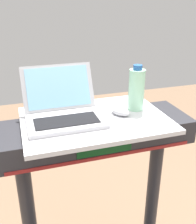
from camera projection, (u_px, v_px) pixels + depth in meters
name	position (u px, v px, depth m)	size (l,w,h in m)	color
desk_board	(95.00, 120.00, 1.22)	(0.65, 0.46, 0.02)	silver
laptop	(63.00, 109.00, 1.19)	(0.33, 0.31, 0.21)	#B7B7BC
computer_mouse	(120.00, 111.00, 1.24)	(0.06, 0.10, 0.03)	#B2B2B7
water_bottle	(136.00, 89.00, 1.27)	(0.08, 0.08, 0.22)	#9EDBB2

